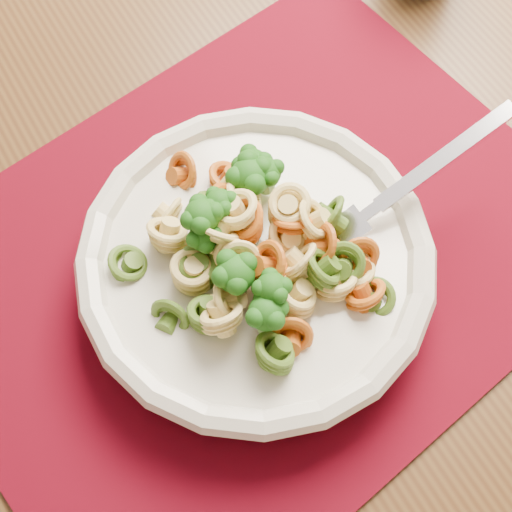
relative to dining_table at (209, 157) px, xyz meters
name	(u,v)px	position (x,y,z in m)	size (l,w,h in m)	color
dining_table	(209,157)	(0.00, 0.00, 0.00)	(1.57, 1.16, 0.77)	#4D3215
placemat	(254,255)	(-0.01, -0.16, 0.11)	(0.46, 0.36, 0.00)	#550311
pasta_bowl	(256,263)	(-0.02, -0.18, 0.14)	(0.25, 0.25, 0.05)	silver
pasta_broccoli_heap	(256,252)	(-0.02, -0.18, 0.15)	(0.21, 0.21, 0.06)	#F1D977
fork	(348,228)	(0.05, -0.18, 0.15)	(0.19, 0.02, 0.01)	silver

